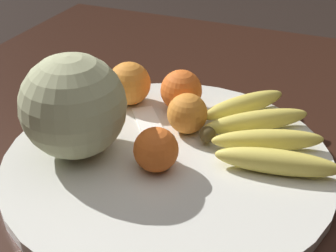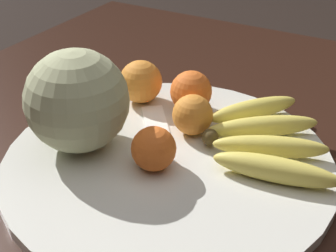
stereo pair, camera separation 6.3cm
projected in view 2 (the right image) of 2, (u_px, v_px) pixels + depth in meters
The scene contains 9 objects.
kitchen_table at pixel (171, 248), 0.64m from camera, with size 1.34×1.13×0.72m.
fruit_bowl at pixel (168, 160), 0.66m from camera, with size 0.46×0.46×0.02m.
melon at pixel (77, 101), 0.64m from camera, with size 0.15×0.15×0.15m.
banana_bunch at pixel (264, 138), 0.66m from camera, with size 0.24×0.22×0.03m.
orange_front_left at pixel (193, 115), 0.69m from camera, with size 0.06×0.06×0.06m.
orange_front_right at pixel (141, 82), 0.77m from camera, with size 0.07×0.07×0.07m.
orange_mid_center at pixel (154, 149), 0.62m from camera, with size 0.06×0.06×0.06m.
orange_back_left at pixel (191, 92), 0.75m from camera, with size 0.07×0.07×0.07m.
produce_tag at pixel (156, 122), 0.73m from camera, with size 0.10×0.09×0.00m.
Camera 2 is at (0.40, 0.22, 1.12)m, focal length 50.00 mm.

